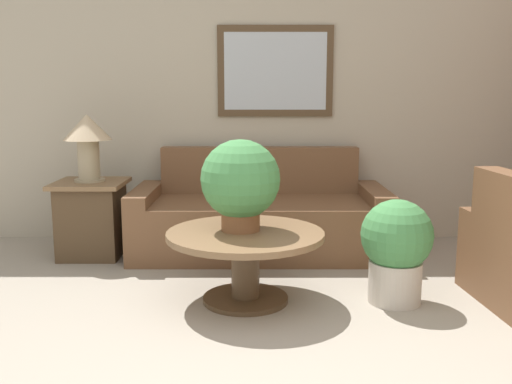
{
  "coord_description": "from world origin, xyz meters",
  "views": [
    {
      "loc": [
        -0.12,
        -2.09,
        1.33
      ],
      "look_at": [
        -0.13,
        2.08,
        0.6
      ],
      "focal_mm": 40.0,
      "sensor_mm": 36.0,
      "label": 1
    }
  ],
  "objects_px": {
    "couch_main": "(262,219)",
    "potted_plant_floor": "(399,247)",
    "potted_plant_on_table": "(243,182)",
    "coffee_table": "(248,251)",
    "side_table": "(94,218)",
    "table_lamp": "(90,136)"
  },
  "relations": [
    {
      "from": "potted_plant_on_table",
      "to": "potted_plant_floor",
      "type": "relative_size",
      "value": 0.87
    },
    {
      "from": "potted_plant_floor",
      "to": "side_table",
      "type": "bearing_deg",
      "value": 154.63
    },
    {
      "from": "coffee_table",
      "to": "side_table",
      "type": "height_order",
      "value": "side_table"
    },
    {
      "from": "side_table",
      "to": "potted_plant_floor",
      "type": "relative_size",
      "value": 0.93
    },
    {
      "from": "coffee_table",
      "to": "potted_plant_floor",
      "type": "xyz_separation_m",
      "value": [
        0.96,
        -0.02,
        0.03
      ]
    },
    {
      "from": "coffee_table",
      "to": "potted_plant_floor",
      "type": "height_order",
      "value": "potted_plant_floor"
    },
    {
      "from": "coffee_table",
      "to": "potted_plant_on_table",
      "type": "height_order",
      "value": "potted_plant_on_table"
    },
    {
      "from": "potted_plant_on_table",
      "to": "side_table",
      "type": "bearing_deg",
      "value": 141.11
    },
    {
      "from": "potted_plant_on_table",
      "to": "potted_plant_floor",
      "type": "xyz_separation_m",
      "value": [
        0.99,
        -0.05,
        -0.41
      ]
    },
    {
      "from": "couch_main",
      "to": "potted_plant_floor",
      "type": "xyz_separation_m",
      "value": [
        0.86,
        -1.17,
        0.08
      ]
    },
    {
      "from": "table_lamp",
      "to": "coffee_table",
      "type": "bearing_deg",
      "value": -39.22
    },
    {
      "from": "potted_plant_on_table",
      "to": "potted_plant_floor",
      "type": "height_order",
      "value": "potted_plant_on_table"
    },
    {
      "from": "table_lamp",
      "to": "potted_plant_floor",
      "type": "xyz_separation_m",
      "value": [
        2.24,
        -1.06,
        -0.62
      ]
    },
    {
      "from": "side_table",
      "to": "potted_plant_on_table",
      "type": "relative_size",
      "value": 1.07
    },
    {
      "from": "couch_main",
      "to": "potted_plant_floor",
      "type": "height_order",
      "value": "couch_main"
    },
    {
      "from": "side_table",
      "to": "table_lamp",
      "type": "xyz_separation_m",
      "value": [
        0.0,
        0.0,
        0.67
      ]
    },
    {
      "from": "coffee_table",
      "to": "potted_plant_floor",
      "type": "relative_size",
      "value": 1.5
    },
    {
      "from": "potted_plant_on_table",
      "to": "table_lamp",
      "type": "bearing_deg",
      "value": 141.11
    },
    {
      "from": "couch_main",
      "to": "potted_plant_on_table",
      "type": "relative_size",
      "value": 3.58
    },
    {
      "from": "table_lamp",
      "to": "potted_plant_floor",
      "type": "relative_size",
      "value": 0.81
    },
    {
      "from": "side_table",
      "to": "table_lamp",
      "type": "distance_m",
      "value": 0.67
    },
    {
      "from": "couch_main",
      "to": "potted_plant_floor",
      "type": "distance_m",
      "value": 1.46
    }
  ]
}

